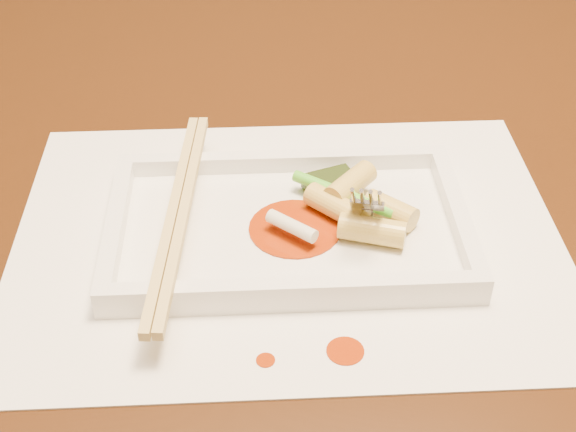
{
  "coord_description": "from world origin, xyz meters",
  "views": [
    {
      "loc": [
        -0.0,
        -0.54,
        1.13
      ],
      "look_at": [
        0.02,
        -0.09,
        0.77
      ],
      "focal_mm": 50.0,
      "sensor_mm": 36.0,
      "label": 1
    }
  ],
  "objects_px": {
    "placemat": "(288,236)",
    "plate_base": "(288,231)",
    "fork": "(387,124)",
    "table": "(262,258)",
    "chopstick_a": "(173,211)"
  },
  "relations": [
    {
      "from": "fork",
      "to": "chopstick_a",
      "type": "bearing_deg",
      "value": -173.25
    },
    {
      "from": "placemat",
      "to": "chopstick_a",
      "type": "relative_size",
      "value": 1.65
    },
    {
      "from": "plate_base",
      "to": "chopstick_a",
      "type": "relative_size",
      "value": 1.07
    },
    {
      "from": "placemat",
      "to": "table",
      "type": "bearing_deg",
      "value": 101.46
    },
    {
      "from": "chopstick_a",
      "to": "table",
      "type": "bearing_deg",
      "value": 55.27
    },
    {
      "from": "placemat",
      "to": "fork",
      "type": "height_order",
      "value": "fork"
    },
    {
      "from": "placemat",
      "to": "fork",
      "type": "bearing_deg",
      "value": 14.42
    },
    {
      "from": "table",
      "to": "placemat",
      "type": "height_order",
      "value": "placemat"
    },
    {
      "from": "plate_base",
      "to": "fork",
      "type": "bearing_deg",
      "value": 14.42
    },
    {
      "from": "placemat",
      "to": "fork",
      "type": "xyz_separation_m",
      "value": [
        0.07,
        0.02,
        0.08
      ]
    },
    {
      "from": "placemat",
      "to": "fork",
      "type": "distance_m",
      "value": 0.11
    },
    {
      "from": "plate_base",
      "to": "fork",
      "type": "height_order",
      "value": "fork"
    },
    {
      "from": "plate_base",
      "to": "fork",
      "type": "distance_m",
      "value": 0.11
    },
    {
      "from": "plate_base",
      "to": "table",
      "type": "bearing_deg",
      "value": 101.46
    },
    {
      "from": "placemat",
      "to": "plate_base",
      "type": "relative_size",
      "value": 1.54
    }
  ]
}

